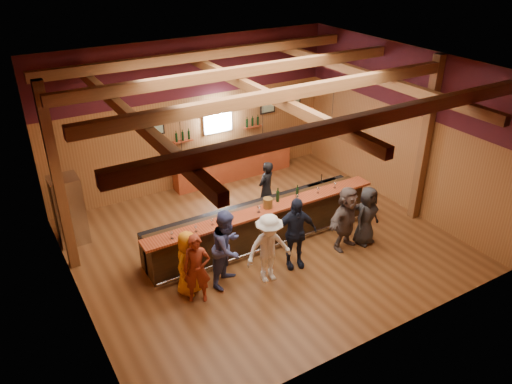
{
  "coord_description": "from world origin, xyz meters",
  "views": [
    {
      "loc": [
        -5.6,
        -9.12,
        7.14
      ],
      "look_at": [
        0.0,
        0.3,
        1.35
      ],
      "focal_mm": 35.0,
      "sensor_mm": 36.0,
      "label": 1
    }
  ],
  "objects_px": {
    "stainless_fridge": "(69,210)",
    "customer_brown": "(347,218)",
    "back_bar_cabinet": "(234,164)",
    "customer_denim": "(227,248)",
    "customer_redvest": "(197,269)",
    "customer_dark": "(367,216)",
    "customer_navy": "(295,233)",
    "bottle_a": "(278,196)",
    "customer_orange": "(188,263)",
    "bar_counter": "(260,223)",
    "ice_bucket": "(268,203)",
    "customer_white": "(269,249)",
    "bartender": "(266,189)"
  },
  "relations": [
    {
      "from": "customer_denim",
      "to": "customer_white",
      "type": "height_order",
      "value": "customer_denim"
    },
    {
      "from": "customer_redvest",
      "to": "stainless_fridge",
      "type": "bearing_deg",
      "value": 142.89
    },
    {
      "from": "bartender",
      "to": "ice_bucket",
      "type": "bearing_deg",
      "value": 35.85
    },
    {
      "from": "customer_redvest",
      "to": "customer_dark",
      "type": "height_order",
      "value": "customer_redvest"
    },
    {
      "from": "customer_orange",
      "to": "customer_brown",
      "type": "relative_size",
      "value": 0.91
    },
    {
      "from": "customer_denim",
      "to": "customer_navy",
      "type": "distance_m",
      "value": 1.65
    },
    {
      "from": "bottle_a",
      "to": "bartender",
      "type": "bearing_deg",
      "value": 71.16
    },
    {
      "from": "customer_orange",
      "to": "bartender",
      "type": "height_order",
      "value": "bartender"
    },
    {
      "from": "customer_navy",
      "to": "customer_dark",
      "type": "distance_m",
      "value": 2.12
    },
    {
      "from": "back_bar_cabinet",
      "to": "customer_brown",
      "type": "distance_m",
      "value": 4.96
    },
    {
      "from": "stainless_fridge",
      "to": "ice_bucket",
      "type": "height_order",
      "value": "stainless_fridge"
    },
    {
      "from": "back_bar_cabinet",
      "to": "customer_denim",
      "type": "bearing_deg",
      "value": -119.84
    },
    {
      "from": "bar_counter",
      "to": "customer_denim",
      "type": "distance_m",
      "value": 1.88
    },
    {
      "from": "customer_redvest",
      "to": "bottle_a",
      "type": "xyz_separation_m",
      "value": [
        2.76,
        1.13,
        0.45
      ]
    },
    {
      "from": "customer_dark",
      "to": "ice_bucket",
      "type": "bearing_deg",
      "value": 142.22
    },
    {
      "from": "back_bar_cabinet",
      "to": "customer_navy",
      "type": "bearing_deg",
      "value": -101.96
    },
    {
      "from": "stainless_fridge",
      "to": "customer_brown",
      "type": "relative_size",
      "value": 1.07
    },
    {
      "from": "back_bar_cabinet",
      "to": "customer_dark",
      "type": "relative_size",
      "value": 2.55
    },
    {
      "from": "customer_orange",
      "to": "customer_white",
      "type": "xyz_separation_m",
      "value": [
        1.72,
        -0.54,
        0.09
      ]
    },
    {
      "from": "customer_dark",
      "to": "customer_orange",
      "type": "bearing_deg",
      "value": 163.49
    },
    {
      "from": "bar_counter",
      "to": "bartender",
      "type": "relative_size",
      "value": 3.9
    },
    {
      "from": "bar_counter",
      "to": "customer_navy",
      "type": "relative_size",
      "value": 3.47
    },
    {
      "from": "customer_orange",
      "to": "customer_dark",
      "type": "height_order",
      "value": "customer_dark"
    },
    {
      "from": "customer_denim",
      "to": "ice_bucket",
      "type": "height_order",
      "value": "customer_denim"
    },
    {
      "from": "customer_navy",
      "to": "customer_redvest",
      "type": "bearing_deg",
      "value": -164.41
    },
    {
      "from": "bar_counter",
      "to": "customer_orange",
      "type": "height_order",
      "value": "customer_orange"
    },
    {
      "from": "back_bar_cabinet",
      "to": "customer_redvest",
      "type": "xyz_separation_m",
      "value": [
        -3.52,
        -4.87,
        0.33
      ]
    },
    {
      "from": "customer_navy",
      "to": "bottle_a",
      "type": "height_order",
      "value": "customer_navy"
    },
    {
      "from": "bar_counter",
      "to": "stainless_fridge",
      "type": "distance_m",
      "value": 4.81
    },
    {
      "from": "customer_white",
      "to": "ice_bucket",
      "type": "relative_size",
      "value": 6.7
    },
    {
      "from": "customer_redvest",
      "to": "customer_denim",
      "type": "height_order",
      "value": "customer_denim"
    },
    {
      "from": "customer_orange",
      "to": "customer_white",
      "type": "bearing_deg",
      "value": -47.31
    },
    {
      "from": "bar_counter",
      "to": "customer_brown",
      "type": "xyz_separation_m",
      "value": [
        1.69,
        -1.35,
        0.32
      ]
    },
    {
      "from": "bottle_a",
      "to": "customer_dark",
      "type": "bearing_deg",
      "value": -34.88
    },
    {
      "from": "stainless_fridge",
      "to": "customer_navy",
      "type": "height_order",
      "value": "customer_navy"
    },
    {
      "from": "customer_brown",
      "to": "bottle_a",
      "type": "xyz_separation_m",
      "value": [
        -1.27,
        1.18,
        0.42
      ]
    },
    {
      "from": "back_bar_cabinet",
      "to": "customer_redvest",
      "type": "height_order",
      "value": "customer_redvest"
    },
    {
      "from": "customer_redvest",
      "to": "bartender",
      "type": "height_order",
      "value": "bartender"
    },
    {
      "from": "stainless_fridge",
      "to": "customer_white",
      "type": "distance_m",
      "value": 5.24
    },
    {
      "from": "customer_navy",
      "to": "bottle_a",
      "type": "xyz_separation_m",
      "value": [
        0.28,
        1.17,
        0.35
      ]
    },
    {
      "from": "bar_counter",
      "to": "customer_orange",
      "type": "relative_size",
      "value": 4.14
    },
    {
      "from": "back_bar_cabinet",
      "to": "ice_bucket",
      "type": "height_order",
      "value": "ice_bucket"
    },
    {
      "from": "customer_brown",
      "to": "ice_bucket",
      "type": "xyz_separation_m",
      "value": [
        -1.65,
        1.04,
        0.4
      ]
    },
    {
      "from": "customer_white",
      "to": "customer_dark",
      "type": "relative_size",
      "value": 1.08
    },
    {
      "from": "customer_orange",
      "to": "ice_bucket",
      "type": "relative_size",
      "value": 6.01
    },
    {
      "from": "customer_white",
      "to": "ice_bucket",
      "type": "xyz_separation_m",
      "value": [
        0.71,
        1.19,
        0.39
      ]
    },
    {
      "from": "bottle_a",
      "to": "back_bar_cabinet",
      "type": "bearing_deg",
      "value": 78.52
    },
    {
      "from": "bartender",
      "to": "bar_counter",
      "type": "bearing_deg",
      "value": 27.46
    },
    {
      "from": "stainless_fridge",
      "to": "ice_bucket",
      "type": "distance_m",
      "value": 5.0
    },
    {
      "from": "customer_orange",
      "to": "bottle_a",
      "type": "distance_m",
      "value": 2.95
    }
  ]
}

